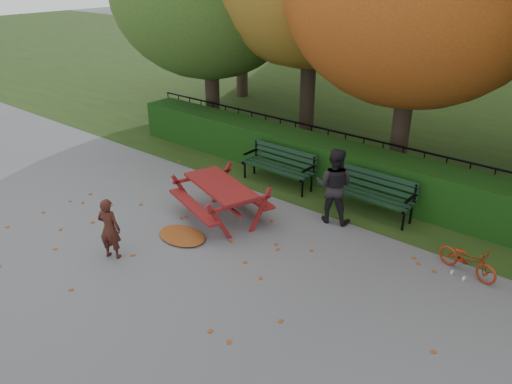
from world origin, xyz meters
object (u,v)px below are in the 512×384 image
Objects in this scene: bench_left at (280,163)px; adult at (334,186)px; bench_right at (372,191)px; bicycle at (468,259)px; picnic_table at (220,192)px; child at (109,229)px.

bench_left is 2.12m from adult.
bench_left is 2.40m from bench_right.
bicycle is (4.72, -0.99, -0.24)m from bench_left.
adult reaches higher than bicycle.
bicycle is at bearing 33.12° from picnic_table.
adult is at bearing -22.38° from bench_left.
bench_left reaches higher than bicycle.
bench_right is at bearing 62.50° from picnic_table.
bench_right is 0.82× the size of picnic_table.
adult is at bearing -145.28° from child.
bench_left is 1.69× the size of bicycle.
picnic_table is 1.40× the size of adult.
child reaches higher than bench_left.
bench_left is 4.83m from bicycle.
bench_right is 0.96m from adult.
adult reaches higher than bench_left.
bicycle is (2.32, -0.99, -0.24)m from bench_right.
picnic_table is at bearing 21.33° from adult.
bench_right is (2.40, 0.00, 0.00)m from bench_left.
child is 4.37m from adult.
adult reaches higher than picnic_table.
bench_right is 1.57× the size of child.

